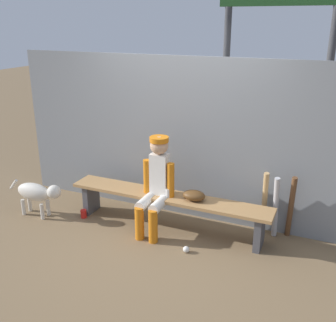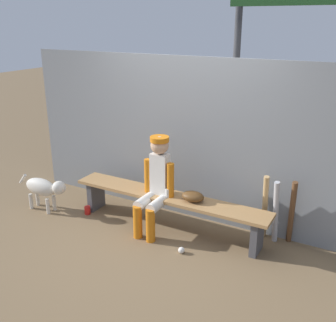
# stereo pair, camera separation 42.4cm
# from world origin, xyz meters

# --- Properties ---
(ground_plane) EXTENTS (30.00, 30.00, 0.00)m
(ground_plane) POSITION_xyz_m (0.00, 0.00, 0.00)
(ground_plane) COLOR brown
(chainlink_fence) EXTENTS (4.78, 0.03, 2.10)m
(chainlink_fence) POSITION_xyz_m (0.00, 0.46, 1.05)
(chainlink_fence) COLOR gray
(chainlink_fence) RESTS_ON ground_plane
(dugout_bench) EXTENTS (2.60, 0.36, 0.45)m
(dugout_bench) POSITION_xyz_m (0.00, 0.00, 0.36)
(dugout_bench) COLOR #AD7F4C
(dugout_bench) RESTS_ON ground_plane
(player_seated) EXTENTS (0.41, 0.55, 1.19)m
(player_seated) POSITION_xyz_m (-0.12, -0.11, 0.65)
(player_seated) COLOR silver
(player_seated) RESTS_ON ground_plane
(baseball_glove) EXTENTS (0.28, 0.20, 0.12)m
(baseball_glove) POSITION_xyz_m (0.34, 0.00, 0.51)
(baseball_glove) COLOR #593819
(baseball_glove) RESTS_ON dugout_bench
(bat_wood_tan) EXTENTS (0.09, 0.21, 0.84)m
(bat_wood_tan) POSITION_xyz_m (1.12, 0.33, 0.42)
(bat_wood_tan) COLOR tan
(bat_wood_tan) RESTS_ON ground_plane
(bat_aluminum_silver) EXTENTS (0.08, 0.19, 0.81)m
(bat_aluminum_silver) POSITION_xyz_m (1.26, 0.29, 0.40)
(bat_aluminum_silver) COLOR #B7B7BC
(bat_aluminum_silver) RESTS_ON ground_plane
(bat_wood_dark) EXTENTS (0.10, 0.22, 0.83)m
(bat_wood_dark) POSITION_xyz_m (1.43, 0.35, 0.41)
(bat_wood_dark) COLOR brown
(bat_wood_dark) RESTS_ON ground_plane
(baseball) EXTENTS (0.07, 0.07, 0.07)m
(baseball) POSITION_xyz_m (0.42, -0.43, 0.04)
(baseball) COLOR white
(baseball) RESTS_ON ground_plane
(cup_on_ground) EXTENTS (0.08, 0.08, 0.11)m
(cup_on_ground) POSITION_xyz_m (-1.15, -0.20, 0.06)
(cup_on_ground) COLOR red
(cup_on_ground) RESTS_ON ground_plane
(cup_on_bench) EXTENTS (0.08, 0.08, 0.11)m
(cup_on_bench) POSITION_xyz_m (0.02, -0.03, 0.51)
(cup_on_bench) COLOR silver
(cup_on_bench) RESTS_ON dugout_bench
(scoreboard) EXTENTS (1.91, 0.27, 3.72)m
(scoreboard) POSITION_xyz_m (0.96, 1.64, 2.57)
(scoreboard) COLOR #3F3F42
(scoreboard) RESTS_ON ground_plane
(dog) EXTENTS (0.84, 0.20, 0.49)m
(dog) POSITION_xyz_m (-1.72, -0.39, 0.34)
(dog) COLOR beige
(dog) RESTS_ON ground_plane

